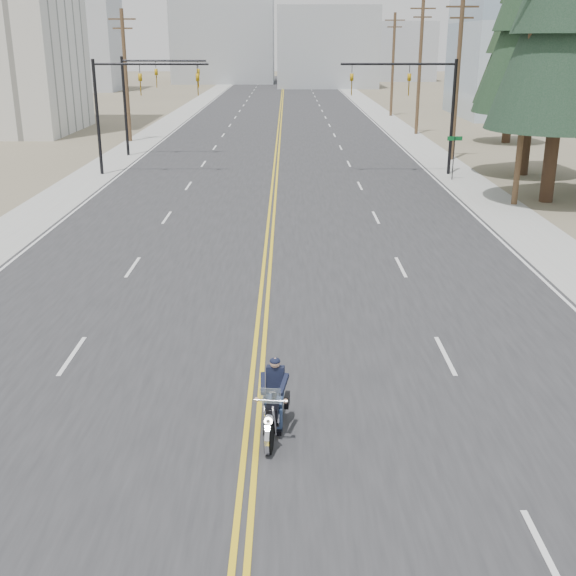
# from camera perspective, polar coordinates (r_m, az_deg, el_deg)

# --- Properties ---
(ground_plane) EXTENTS (400.00, 400.00, 0.00)m
(ground_plane) POSITION_cam_1_polar(r_m,az_deg,el_deg) (15.85, -2.88, -11.38)
(ground_plane) COLOR #776D56
(ground_plane) RESTS_ON ground
(road) EXTENTS (20.00, 200.00, 0.01)m
(road) POSITION_cam_1_polar(r_m,az_deg,el_deg) (84.06, -0.59, 13.44)
(road) COLOR #303033
(road) RESTS_ON ground
(sidewalk_left) EXTENTS (3.00, 200.00, 0.01)m
(sidewalk_left) POSITION_cam_1_polar(r_m,az_deg,el_deg) (84.94, -8.59, 13.30)
(sidewalk_left) COLOR #A5A5A0
(sidewalk_left) RESTS_ON ground
(sidewalk_right) EXTENTS (3.00, 200.00, 0.01)m
(sidewalk_right) POSITION_cam_1_polar(r_m,az_deg,el_deg) (84.74, 7.42, 13.34)
(sidewalk_right) COLOR #A5A5A0
(sidewalk_right) RESTS_ON ground
(traffic_mast_left) EXTENTS (7.10, 0.26, 7.00)m
(traffic_mast_left) POSITION_cam_1_polar(r_m,az_deg,el_deg) (46.80, -12.49, 14.73)
(traffic_mast_left) COLOR black
(traffic_mast_left) RESTS_ON ground
(traffic_mast_right) EXTENTS (7.10, 0.26, 7.00)m
(traffic_mast_right) POSITION_cam_1_polar(r_m,az_deg,el_deg) (46.51, 10.46, 14.83)
(traffic_mast_right) COLOR black
(traffic_mast_right) RESTS_ON ground
(traffic_mast_far) EXTENTS (6.10, 0.26, 7.00)m
(traffic_mast_far) POSITION_cam_1_polar(r_m,az_deg,el_deg) (54.70, -11.07, 15.30)
(traffic_mast_far) COLOR black
(traffic_mast_far) RESTS_ON ground
(street_sign) EXTENTS (0.90, 0.06, 2.62)m
(street_sign) POSITION_cam_1_polar(r_m,az_deg,el_deg) (45.24, 12.98, 10.57)
(street_sign) COLOR black
(street_sign) RESTS_ON ground
(utility_pole_b) EXTENTS (2.20, 0.30, 11.50)m
(utility_pole_b) POSITION_cam_1_polar(r_m,az_deg,el_deg) (38.56, 18.31, 15.01)
(utility_pole_b) COLOR brown
(utility_pole_b) RESTS_ON ground
(utility_pole_c) EXTENTS (2.20, 0.30, 11.00)m
(utility_pole_c) POSITION_cam_1_polar(r_m,az_deg,el_deg) (53.04, 13.25, 15.98)
(utility_pole_c) COLOR brown
(utility_pole_c) RESTS_ON ground
(utility_pole_d) EXTENTS (2.20, 0.30, 11.50)m
(utility_pole_d) POSITION_cam_1_polar(r_m,az_deg,el_deg) (67.73, 10.37, 16.91)
(utility_pole_d) COLOR brown
(utility_pole_d) RESTS_ON ground
(utility_pole_e) EXTENTS (2.20, 0.30, 11.00)m
(utility_pole_e) POSITION_cam_1_polar(r_m,az_deg,el_deg) (84.52, 8.30, 17.18)
(utility_pole_e) COLOR brown
(utility_pole_e) RESTS_ON ground
(utility_pole_left) EXTENTS (2.20, 0.30, 10.50)m
(utility_pole_left) POSITION_cam_1_polar(r_m,az_deg,el_deg) (63.13, -12.70, 16.18)
(utility_pole_left) COLOR brown
(utility_pole_left) RESTS_ON ground
(glass_building) EXTENTS (24.00, 16.00, 20.00)m
(glass_building) POSITION_cam_1_polar(r_m,az_deg,el_deg) (89.34, 21.63, 18.95)
(glass_building) COLOR #9EB5CC
(glass_building) RESTS_ON ground
(haze_bldg_a) EXTENTS (14.00, 12.00, 22.00)m
(haze_bldg_a) POSITION_cam_1_polar(r_m,az_deg,el_deg) (133.59, -16.56, 19.46)
(haze_bldg_a) COLOR #B7BCC6
(haze_bldg_a) RESTS_ON ground
(haze_bldg_b) EXTENTS (18.00, 14.00, 14.00)m
(haze_bldg_b) POSITION_cam_1_polar(r_m,az_deg,el_deg) (138.87, 3.09, 18.46)
(haze_bldg_b) COLOR #ADB2B7
(haze_bldg_b) RESTS_ON ground
(haze_bldg_c) EXTENTS (16.00, 12.00, 18.00)m
(haze_bldg_c) POSITION_cam_1_polar(r_m,az_deg,el_deg) (129.75, 18.53, 18.43)
(haze_bldg_c) COLOR #B7BCC6
(haze_bldg_c) RESTS_ON ground
(haze_bldg_d) EXTENTS (20.00, 15.00, 26.00)m
(haze_bldg_d) POSITION_cam_1_polar(r_m,az_deg,el_deg) (154.28, -5.13, 20.69)
(haze_bldg_d) COLOR #ADB2B7
(haze_bldg_d) RESTS_ON ground
(haze_bldg_e) EXTENTS (14.00, 14.00, 12.00)m
(haze_bldg_e) POSITION_cam_1_polar(r_m,az_deg,el_deg) (165.47, 8.80, 18.00)
(haze_bldg_e) COLOR #B7BCC6
(haze_bldg_e) RESTS_ON ground
(haze_bldg_f) EXTENTS (12.00, 12.00, 16.00)m
(haze_bldg_f) POSITION_cam_1_polar(r_m,az_deg,el_deg) (152.38, -20.54, 17.78)
(haze_bldg_f) COLOR #ADB2B7
(haze_bldg_f) RESTS_ON ground
(motorcyclist) EXTENTS (1.12, 2.19, 1.65)m
(motorcyclist) POSITION_cam_1_polar(r_m,az_deg,el_deg) (15.43, -1.15, -8.77)
(motorcyclist) COLOR black
(motorcyclist) RESTS_ON ground
(conifer_far) EXTENTS (5.96, 5.96, 15.97)m
(conifer_far) POSITION_cam_1_polar(r_m,az_deg,el_deg) (63.52, 17.64, 19.13)
(conifer_far) COLOR #382619
(conifer_far) RESTS_ON ground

